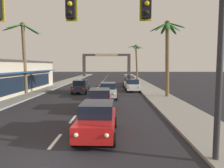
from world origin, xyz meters
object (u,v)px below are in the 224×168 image
object	(u,v)px
traffic_signal_mast	(121,21)
town_gateway_arch	(106,62)
sedan_lead_at_stop_bar	(97,119)
sedan_parked_nearest_kerb	(132,85)
sedan_third_in_queue	(100,99)
palm_right_second	(167,46)
sedan_parked_mid_kerb	(129,80)
sedan_fifth_in_queue	(108,90)
sedan_parked_far_kerb	(129,82)
palm_right_farthest	(136,57)
palm_left_second	(24,46)
sedan_oncoming_far	(81,86)

from	to	relation	value
traffic_signal_mast	town_gateway_arch	size ratio (longest dim) A/B	0.71
sedan_lead_at_stop_bar	town_gateway_arch	world-z (taller)	town_gateway_arch
sedan_parked_nearest_kerb	traffic_signal_mast	bearing A→B (deg)	-95.64
sedan_third_in_queue	palm_right_second	xyz separation A→B (m)	(6.92, 6.63, 4.79)
sedan_parked_mid_kerb	palm_right_second	world-z (taller)	palm_right_second
sedan_lead_at_stop_bar	sedan_fifth_in_queue	bearing A→B (deg)	89.51
sedan_third_in_queue	sedan_parked_far_kerb	xyz separation A→B (m)	(3.52, 17.60, 0.00)
town_gateway_arch	sedan_lead_at_stop_bar	bearing A→B (deg)	-88.03
sedan_fifth_in_queue	traffic_signal_mast	bearing A→B (deg)	-86.16
traffic_signal_mast	palm_right_farthest	bearing A→B (deg)	83.65
sedan_parked_mid_kerb	sedan_parked_nearest_kerb	bearing A→B (deg)	-91.00
sedan_parked_mid_kerb	palm_left_second	xyz separation A→B (m)	(-13.55, -14.20, 5.09)
sedan_parked_far_kerb	town_gateway_arch	size ratio (longest dim) A/B	0.30
sedan_parked_mid_kerb	palm_right_farthest	bearing A→B (deg)	78.15
sedan_fifth_in_queue	palm_right_farthest	distance (m)	30.73
sedan_oncoming_far	sedan_third_in_queue	bearing A→B (deg)	-72.68
sedan_parked_far_kerb	palm_left_second	distance (m)	16.76
sedan_lead_at_stop_bar	sedan_parked_nearest_kerb	size ratio (longest dim) A/B	1.00
sedan_parked_far_kerb	palm_left_second	size ratio (longest dim) A/B	0.51
sedan_fifth_in_queue	sedan_lead_at_stop_bar	bearing A→B (deg)	-90.49
traffic_signal_mast	palm_right_farthest	xyz separation A→B (m)	(5.00, 44.95, 0.54)
traffic_signal_mast	sedan_fifth_in_queue	xyz separation A→B (m)	(-1.02, 15.20, -4.26)
sedan_fifth_in_queue	town_gateway_arch	xyz separation A→B (m)	(-2.01, 43.05, 3.76)
palm_right_second	sedan_parked_mid_kerb	bearing A→B (deg)	100.97
palm_left_second	sedan_lead_at_stop_bar	bearing A→B (deg)	-55.82
sedan_third_in_queue	palm_right_farthest	distance (m)	36.79
palm_left_second	palm_right_farthest	size ratio (longest dim) A/B	1.00
sedan_lead_at_stop_bar	palm_left_second	bearing A→B (deg)	124.18
sedan_fifth_in_queue	sedan_parked_mid_kerb	xyz separation A→B (m)	(3.31, 16.84, 0.00)
traffic_signal_mast	palm_right_farthest	world-z (taller)	palm_right_farthest
sedan_fifth_in_queue	town_gateway_arch	bearing A→B (deg)	92.67
sedan_oncoming_far	palm_left_second	size ratio (longest dim) A/B	0.51
traffic_signal_mast	sedan_third_in_queue	xyz separation A→B (m)	(-1.46, 9.06, -4.26)
sedan_fifth_in_queue	palm_left_second	xyz separation A→B (m)	(-10.23, 2.63, 5.09)
sedan_lead_at_stop_bar	palm_right_second	world-z (taller)	palm_right_second
sedan_lead_at_stop_bar	sedan_third_in_queue	distance (m)	6.15
palm_left_second	town_gateway_arch	size ratio (longest dim) A/B	0.58
palm_left_second	palm_right_second	distance (m)	16.86
sedan_parked_nearest_kerb	town_gateway_arch	distance (m)	37.47
town_gateway_arch	sedan_parked_far_kerb	bearing A→B (deg)	-80.85
sedan_parked_nearest_kerb	palm_left_second	xyz separation A→B (m)	(-13.36, -3.49, 5.09)
traffic_signal_mast	sedan_oncoming_far	size ratio (longest dim) A/B	2.38
traffic_signal_mast	sedan_parked_nearest_kerb	distance (m)	21.84
sedan_fifth_in_queue	palm_right_farthest	xyz separation A→B (m)	(6.02, 29.75, 4.79)
sedan_lead_at_stop_bar	sedan_third_in_queue	xyz separation A→B (m)	(-0.34, 6.14, 0.00)
town_gateway_arch	traffic_signal_mast	bearing A→B (deg)	-87.02
sedan_parked_far_kerb	palm_right_second	world-z (taller)	palm_right_second
traffic_signal_mast	sedan_lead_at_stop_bar	xyz separation A→B (m)	(-1.12, 2.91, -4.26)
traffic_signal_mast	sedan_fifth_in_queue	bearing A→B (deg)	93.84
traffic_signal_mast	sedan_parked_nearest_kerb	size ratio (longest dim) A/B	2.36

